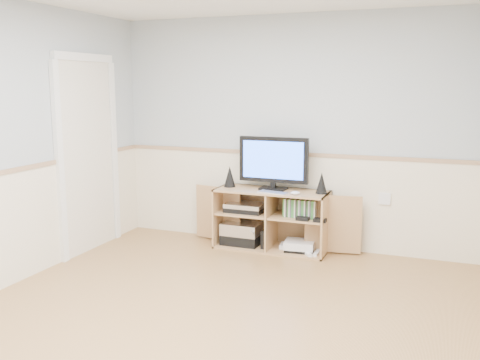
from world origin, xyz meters
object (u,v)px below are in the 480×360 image
monitor (273,161)px  game_consoles (299,246)px  keyboard (273,192)px  media_cabinet (273,218)px

monitor → game_consoles: bearing=-11.0°
keyboard → media_cabinet: bearing=118.0°
monitor → game_consoles: 0.94m
keyboard → game_consoles: (0.26, 0.13, -0.59)m
monitor → game_consoles: size_ratio=1.67×
monitor → keyboard: (0.06, -0.19, -0.30)m
monitor → keyboard: monitor is taller
media_cabinet → keyboard: keyboard is taller
media_cabinet → monitor: 0.62m
media_cabinet → game_consoles: (0.31, -0.07, -0.26)m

